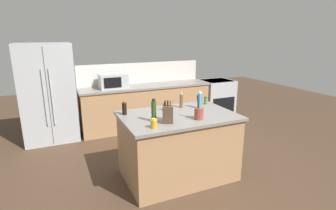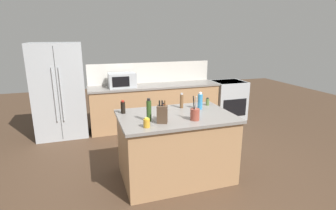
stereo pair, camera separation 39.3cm
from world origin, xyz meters
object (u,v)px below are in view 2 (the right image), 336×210
(range_oven, at_px, (228,100))
(honey_jar, at_px, (147,123))
(knife_block, at_px, (162,114))
(dish_soap_bottle, at_px, (200,101))
(pepper_grinder, at_px, (182,101))
(spice_jar_paprika, at_px, (164,107))
(microwave, at_px, (122,80))
(spice_jar_oregano, at_px, (207,102))
(refrigerator, at_px, (59,91))
(soy_sauce_bottle, at_px, (123,107))
(hot_sauce_bottle, at_px, (162,113))
(utensil_crock, at_px, (195,114))
(olive_oil_bottle, at_px, (149,110))

(range_oven, relative_size, honey_jar, 7.83)
(knife_block, bearing_deg, dish_soap_bottle, 52.44)
(pepper_grinder, bearing_deg, spice_jar_paprika, -175.18)
(microwave, xyz_separation_m, dish_soap_bottle, (0.85, -2.04, -0.03))
(spice_jar_oregano, bearing_deg, dish_soap_bottle, -141.04)
(microwave, height_order, spice_jar_oregano, microwave)
(microwave, relative_size, knife_block, 1.92)
(refrigerator, distance_m, pepper_grinder, 2.69)
(spice_jar_oregano, bearing_deg, range_oven, 51.23)
(microwave, xyz_separation_m, soy_sauce_bottle, (-0.27, -1.90, -0.06))
(knife_block, relative_size, hot_sauce_bottle, 1.66)
(range_oven, bearing_deg, honey_jar, -135.98)
(pepper_grinder, bearing_deg, microwave, 107.91)
(microwave, distance_m, utensil_crock, 2.55)
(microwave, distance_m, pepper_grinder, 1.99)
(utensil_crock, relative_size, spice_jar_paprika, 3.03)
(knife_block, distance_m, pepper_grinder, 0.74)
(microwave, bearing_deg, dish_soap_bottle, -67.44)
(honey_jar, bearing_deg, spice_jar_oregano, 30.97)
(honey_jar, relative_size, spice_jar_paprika, 1.11)
(range_oven, bearing_deg, microwave, 180.00)
(honey_jar, bearing_deg, dish_soap_bottle, 29.01)
(refrigerator, bearing_deg, hot_sauce_bottle, -59.42)
(range_oven, xyz_separation_m, pepper_grinder, (-1.95, -1.89, 0.58))
(honey_jar, bearing_deg, soy_sauce_bottle, 105.16)
(utensil_crock, bearing_deg, pepper_grinder, 85.73)
(hot_sauce_bottle, bearing_deg, pepper_grinder, 44.24)
(spice_jar_oregano, relative_size, olive_oil_bottle, 0.40)
(range_oven, bearing_deg, dish_soap_bottle, -129.98)
(olive_oil_bottle, bearing_deg, dish_soap_bottle, 19.44)
(dish_soap_bottle, bearing_deg, pepper_grinder, 148.05)
(knife_block, xyz_separation_m, spice_jar_paprika, (0.19, 0.54, -0.06))
(hot_sauce_bottle, relative_size, spice_jar_paprika, 1.66)
(olive_oil_bottle, relative_size, hot_sauce_bottle, 1.71)
(refrigerator, height_order, dish_soap_bottle, refrigerator)
(olive_oil_bottle, bearing_deg, spice_jar_oregano, 23.81)
(range_oven, bearing_deg, spice_jar_oregano, -128.77)
(refrigerator, xyz_separation_m, honey_jar, (1.15, -2.61, 0.06))
(refrigerator, relative_size, range_oven, 2.03)
(refrigerator, relative_size, spice_jar_paprika, 17.65)
(honey_jar, distance_m, hot_sauce_bottle, 0.35)
(honey_jar, height_order, hot_sauce_bottle, hot_sauce_bottle)
(range_oven, relative_size, spice_jar_oregano, 7.73)
(hot_sauce_bottle, bearing_deg, refrigerator, 120.58)
(pepper_grinder, relative_size, spice_jar_paprika, 2.16)
(microwave, relative_size, dish_soap_bottle, 2.19)
(knife_block, bearing_deg, soy_sauce_bottle, 147.51)
(pepper_grinder, bearing_deg, range_oven, 44.20)
(spice_jar_oregano, relative_size, hot_sauce_bottle, 0.68)
(range_oven, relative_size, olive_oil_bottle, 3.08)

